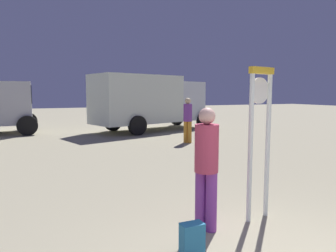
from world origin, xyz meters
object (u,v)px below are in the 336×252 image
at_px(backpack, 192,241).
at_px(person_near_clock, 206,163).
at_px(person_distant, 188,118).
at_px(box_truck_near, 149,100).
at_px(standing_clock, 260,128).

bearing_deg(backpack, person_near_clock, 48.37).
distance_m(person_near_clock, person_distant, 7.57).
bearing_deg(person_near_clock, box_truck_near, 74.09).
relative_size(standing_clock, person_near_clock, 1.33).
xyz_separation_m(standing_clock, box_truck_near, (2.26, 11.15, 0.16)).
bearing_deg(person_near_clock, person_distant, 65.02).
relative_size(person_distant, box_truck_near, 0.26).
bearing_deg(box_truck_near, backpack, -107.54).
height_order(person_distant, box_truck_near, box_truck_near).
bearing_deg(box_truck_near, standing_clock, -101.46).
relative_size(person_near_clock, person_distant, 0.99).
relative_size(standing_clock, box_truck_near, 0.34).
bearing_deg(person_distant, person_near_clock, -114.98).
distance_m(standing_clock, box_truck_near, 11.38).
height_order(backpack, person_distant, person_distant).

